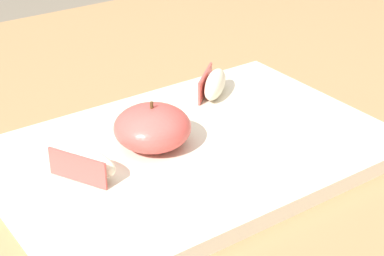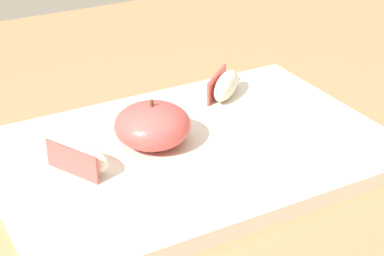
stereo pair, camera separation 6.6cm
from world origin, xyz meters
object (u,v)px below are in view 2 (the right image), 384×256
Objects in this scene: cutting_board at (192,152)px; apple_wedge_near_knife at (80,156)px; apple_half_skin_up at (153,125)px; apple_wedge_back at (225,85)px.

apple_wedge_near_knife reaches higher than cutting_board.
cutting_board is 0.05m from apple_half_skin_up.
apple_wedge_near_knife is (-0.12, 0.01, 0.02)m from cutting_board.
cutting_board is 5.77× the size of apple_wedge_near_knife.
apple_wedge_near_knife is (-0.09, -0.01, -0.01)m from apple_half_skin_up.
cutting_board is 6.15× the size of apple_wedge_back.
apple_wedge_back is 0.94× the size of apple_wedge_near_knife.
apple_wedge_near_knife is (-0.21, -0.07, 0.00)m from apple_wedge_back.
apple_wedge_back and apple_wedge_near_knife have the same top height.
apple_half_skin_up is 0.09m from apple_wedge_near_knife.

